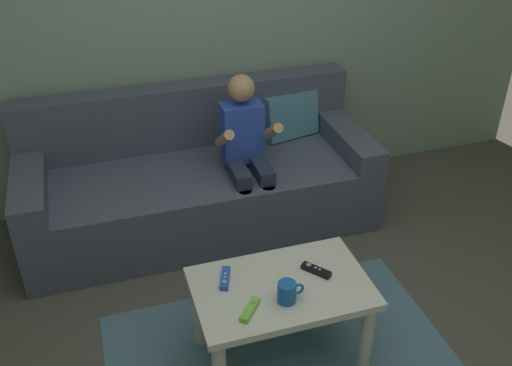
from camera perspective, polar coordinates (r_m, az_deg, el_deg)
wall_back at (r=3.61m, az=-3.98°, el=17.18°), size 4.51×0.05×2.50m
couch at (r=3.59m, az=-5.55°, el=0.19°), size 2.08×0.80×0.81m
person_seated_on_couch at (r=3.35m, az=-0.95°, el=3.28°), size 0.33×0.41×0.98m
coffee_table at (r=2.64m, az=2.48°, el=-11.33°), size 0.78×0.49×0.44m
area_rug at (r=2.89m, az=2.31°, el=-16.40°), size 1.60×1.00×0.01m
game_remote_black_near_edge at (r=2.65m, az=5.90°, el=-8.49°), size 0.12×0.13×0.03m
game_remote_lime_center at (r=2.45m, az=-0.59°, el=-12.32°), size 0.12×0.13×0.03m
game_remote_blue_far_corner at (r=2.60m, az=-3.04°, el=-9.32°), size 0.08×0.14×0.03m
coffee_mug at (r=2.48m, az=3.10°, el=-10.62°), size 0.12×0.08×0.09m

